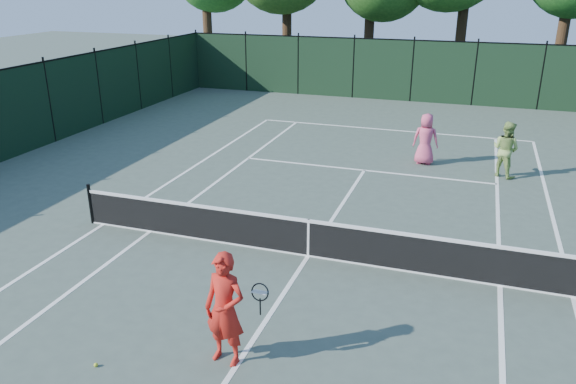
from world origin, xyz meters
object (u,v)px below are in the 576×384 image
(coach, at_px, (225,309))
(loose_ball_midcourt, at_px, (96,365))
(player_pink, at_px, (426,139))
(player_green, at_px, (506,149))

(coach, relative_size, loose_ball_midcourt, 28.67)
(player_pink, distance_m, player_green, 2.56)
(coach, xyz_separation_m, player_green, (4.47, 11.23, -0.09))
(player_green, relative_size, loose_ball_midcourt, 26.10)
(coach, height_order, player_pink, coach)
(loose_ball_midcourt, bearing_deg, player_pink, 72.68)
(loose_ball_midcourt, bearing_deg, player_green, 61.99)
(player_pink, bearing_deg, player_green, 169.70)
(loose_ball_midcourt, bearing_deg, coach, 23.36)
(player_pink, xyz_separation_m, loose_ball_midcourt, (-3.92, -12.57, -0.83))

